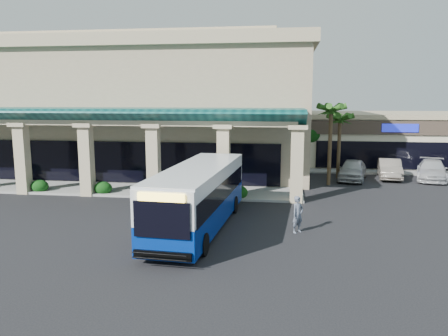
# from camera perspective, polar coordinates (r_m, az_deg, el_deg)

# --- Properties ---
(ground) EXTENTS (110.00, 110.00, 0.00)m
(ground) POSITION_cam_1_polar(r_m,az_deg,el_deg) (22.89, -5.66, -7.00)
(ground) COLOR black
(main_building) EXTENTS (30.80, 14.80, 11.35)m
(main_building) POSITION_cam_1_polar(r_m,az_deg,el_deg) (39.65, -11.65, 7.99)
(main_building) COLOR tan
(main_building) RESTS_ON ground
(arcade) EXTENTS (30.00, 6.20, 5.70)m
(arcade) POSITION_cam_1_polar(r_m,az_deg,el_deg) (31.32, -17.12, 2.33)
(arcade) COLOR #0A403F
(arcade) RESTS_ON ground
(strip_mall) EXTENTS (22.50, 12.50, 4.90)m
(strip_mall) POSITION_cam_1_polar(r_m,az_deg,el_deg) (47.26, 23.67, 3.65)
(strip_mall) COLOR beige
(strip_mall) RESTS_ON ground
(palm_0) EXTENTS (2.40, 2.40, 6.60)m
(palm_0) POSITION_cam_1_polar(r_m,az_deg,el_deg) (32.65, 13.69, 3.53)
(palm_0) COLOR #1E4813
(palm_0) RESTS_ON ground
(palm_1) EXTENTS (2.40, 2.40, 5.80)m
(palm_1) POSITION_cam_1_polar(r_m,az_deg,el_deg) (35.77, 14.80, 3.31)
(palm_1) COLOR #1E4813
(palm_1) RESTS_ON ground
(broadleaf_tree) EXTENTS (2.60, 2.60, 4.81)m
(broadleaf_tree) POSITION_cam_1_polar(r_m,az_deg,el_deg) (40.60, 11.16, 3.40)
(broadleaf_tree) COLOR #0C330B
(broadleaf_tree) RESTS_ON ground
(transit_bus) EXTENTS (3.29, 11.16, 3.08)m
(transit_bus) POSITION_cam_1_polar(r_m,az_deg,el_deg) (21.31, -3.29, -3.91)
(transit_bus) COLOR navy
(transit_bus) RESTS_ON ground
(pedestrian) EXTENTS (0.75, 0.76, 1.77)m
(pedestrian) POSITION_cam_1_polar(r_m,az_deg,el_deg) (21.09, 9.61, -6.00)
(pedestrian) COLOR slate
(pedestrian) RESTS_ON ground
(car_silver) EXTENTS (2.98, 5.07, 1.62)m
(car_silver) POSITION_cam_1_polar(r_m,az_deg,el_deg) (35.46, 16.45, -0.22)
(car_silver) COLOR #B5B5B6
(car_silver) RESTS_ON ground
(car_white) EXTENTS (2.22, 4.87, 1.55)m
(car_white) POSITION_cam_1_polar(r_m,az_deg,el_deg) (37.11, 20.80, -0.09)
(car_white) COLOR gray
(car_white) RESTS_ON ground
(car_red) EXTENTS (3.48, 5.63, 1.52)m
(car_red) POSITION_cam_1_polar(r_m,az_deg,el_deg) (37.81, 25.52, -0.25)
(car_red) COLOR silver
(car_red) RESTS_ON ground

